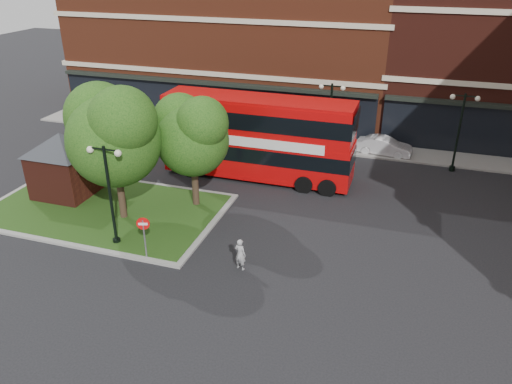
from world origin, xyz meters
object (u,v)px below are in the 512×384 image
(bus, at_px, (258,133))
(car_silver, at_px, (221,134))
(car_white, at_px, (384,146))
(woman, at_px, (240,254))

(bus, relative_size, car_silver, 2.61)
(bus, relative_size, car_white, 3.06)
(bus, height_order, car_white, bus)
(car_white, bearing_deg, bus, 136.97)
(bus, distance_m, car_white, 9.67)
(woman, distance_m, car_silver, 15.85)
(car_silver, distance_m, car_white, 11.48)
(bus, bearing_deg, car_white, 41.26)
(bus, distance_m, car_silver, 6.70)
(car_silver, relative_size, car_white, 1.17)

